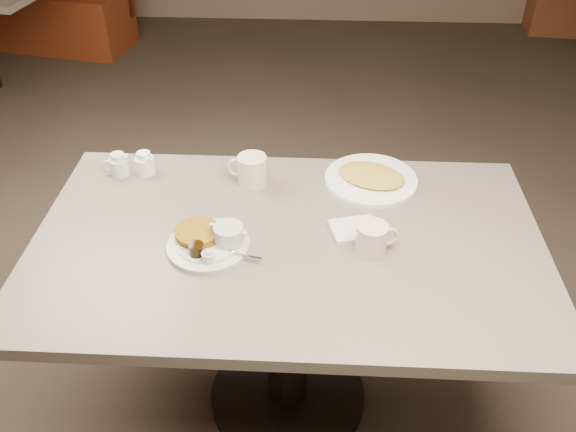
{
  "coord_description": "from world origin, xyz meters",
  "views": [
    {
      "loc": [
        0.07,
        -1.36,
        1.87
      ],
      "look_at": [
        0.0,
        0.02,
        0.82
      ],
      "focal_mm": 37.57,
      "sensor_mm": 36.0,
      "label": 1
    }
  ],
  "objects_px": {
    "creamer_left": "(119,165)",
    "diner_table": "(288,281)",
    "coffee_mug_far": "(251,170)",
    "main_plate": "(211,240)",
    "hash_plate": "(371,178)",
    "coffee_mug_near": "(373,238)",
    "creamer_right": "(145,164)"
  },
  "relations": [
    {
      "from": "diner_table",
      "to": "main_plate",
      "type": "xyz_separation_m",
      "value": [
        -0.22,
        -0.04,
        0.19
      ]
    },
    {
      "from": "creamer_left",
      "to": "hash_plate",
      "type": "height_order",
      "value": "creamer_left"
    },
    {
      "from": "hash_plate",
      "to": "main_plate",
      "type": "bearing_deg",
      "value": -143.19
    },
    {
      "from": "main_plate",
      "to": "coffee_mug_near",
      "type": "xyz_separation_m",
      "value": [
        0.46,
        0.0,
        0.02
      ]
    },
    {
      "from": "diner_table",
      "to": "creamer_right",
      "type": "height_order",
      "value": "creamer_right"
    },
    {
      "from": "diner_table",
      "to": "hash_plate",
      "type": "bearing_deg",
      "value": 50.36
    },
    {
      "from": "main_plate",
      "to": "coffee_mug_far",
      "type": "height_order",
      "value": "coffee_mug_far"
    },
    {
      "from": "diner_table",
      "to": "coffee_mug_near",
      "type": "height_order",
      "value": "coffee_mug_near"
    },
    {
      "from": "diner_table",
      "to": "creamer_right",
      "type": "relative_size",
      "value": 16.56
    },
    {
      "from": "coffee_mug_near",
      "to": "coffee_mug_far",
      "type": "xyz_separation_m",
      "value": [
        -0.38,
        0.33,
        0.0
      ]
    },
    {
      "from": "main_plate",
      "to": "hash_plate",
      "type": "bearing_deg",
      "value": 36.81
    },
    {
      "from": "main_plate",
      "to": "creamer_right",
      "type": "xyz_separation_m",
      "value": [
        -0.28,
        0.37,
        0.01
      ]
    },
    {
      "from": "coffee_mug_far",
      "to": "creamer_right",
      "type": "relative_size",
      "value": 1.59
    },
    {
      "from": "creamer_right",
      "to": "creamer_left",
      "type": "bearing_deg",
      "value": -170.27
    },
    {
      "from": "coffee_mug_far",
      "to": "creamer_right",
      "type": "distance_m",
      "value": 0.37
    },
    {
      "from": "creamer_left",
      "to": "creamer_right",
      "type": "height_order",
      "value": "same"
    },
    {
      "from": "hash_plate",
      "to": "diner_table",
      "type": "bearing_deg",
      "value": -129.64
    },
    {
      "from": "main_plate",
      "to": "creamer_left",
      "type": "height_order",
      "value": "creamer_left"
    },
    {
      "from": "creamer_right",
      "to": "diner_table",
      "type": "bearing_deg",
      "value": -33.42
    },
    {
      "from": "coffee_mug_far",
      "to": "main_plate",
      "type": "bearing_deg",
      "value": -104.27
    },
    {
      "from": "diner_table",
      "to": "creamer_left",
      "type": "bearing_deg",
      "value": 151.68
    },
    {
      "from": "hash_plate",
      "to": "coffee_mug_far",
      "type": "bearing_deg",
      "value": -176.1
    },
    {
      "from": "coffee_mug_far",
      "to": "hash_plate",
      "type": "relative_size",
      "value": 0.35
    },
    {
      "from": "coffee_mug_near",
      "to": "creamer_right",
      "type": "distance_m",
      "value": 0.83
    },
    {
      "from": "diner_table",
      "to": "coffee_mug_near",
      "type": "xyz_separation_m",
      "value": [
        0.24,
        -0.04,
        0.22
      ]
    },
    {
      "from": "main_plate",
      "to": "coffee_mug_near",
      "type": "distance_m",
      "value": 0.46
    },
    {
      "from": "coffee_mug_near",
      "to": "hash_plate",
      "type": "xyz_separation_m",
      "value": [
        0.02,
        0.35,
        -0.03
      ]
    },
    {
      "from": "diner_table",
      "to": "coffee_mug_far",
      "type": "relative_size",
      "value": 10.4
    },
    {
      "from": "creamer_left",
      "to": "creamer_right",
      "type": "xyz_separation_m",
      "value": [
        0.08,
        0.01,
        -0.0
      ]
    },
    {
      "from": "main_plate",
      "to": "creamer_left",
      "type": "xyz_separation_m",
      "value": [
        -0.36,
        0.36,
        0.01
      ]
    },
    {
      "from": "creamer_right",
      "to": "main_plate",
      "type": "bearing_deg",
      "value": -53.15
    },
    {
      "from": "creamer_left",
      "to": "diner_table",
      "type": "bearing_deg",
      "value": -28.32
    }
  ]
}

